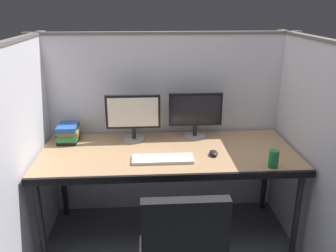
{
  "coord_description": "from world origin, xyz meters",
  "views": [
    {
      "loc": [
        -0.15,
        -2.1,
        1.79
      ],
      "look_at": [
        0.0,
        0.35,
        0.92
      ],
      "focal_mm": 37.32,
      "sensor_mm": 36.0,
      "label": 1
    }
  ],
  "objects_px": {
    "computer_mouse": "(214,153)",
    "soda_can": "(274,159)",
    "book_stack": "(69,133)",
    "keyboard_main": "(163,159)",
    "monitor_left": "(133,115)",
    "monitor_right": "(195,112)",
    "desk": "(169,158)"
  },
  "relations": [
    {
      "from": "monitor_left",
      "to": "monitor_right",
      "type": "xyz_separation_m",
      "value": [
        0.5,
        0.04,
        0.0
      ]
    },
    {
      "from": "computer_mouse",
      "to": "soda_can",
      "type": "height_order",
      "value": "soda_can"
    },
    {
      "from": "monitor_right",
      "to": "book_stack",
      "type": "distance_m",
      "value": 1.03
    },
    {
      "from": "monitor_left",
      "to": "soda_can",
      "type": "height_order",
      "value": "monitor_left"
    },
    {
      "from": "monitor_right",
      "to": "keyboard_main",
      "type": "distance_m",
      "value": 0.57
    },
    {
      "from": "keyboard_main",
      "to": "computer_mouse",
      "type": "height_order",
      "value": "computer_mouse"
    },
    {
      "from": "monitor_left",
      "to": "monitor_right",
      "type": "relative_size",
      "value": 1.0
    },
    {
      "from": "computer_mouse",
      "to": "soda_can",
      "type": "distance_m",
      "value": 0.43
    },
    {
      "from": "computer_mouse",
      "to": "soda_can",
      "type": "xyz_separation_m",
      "value": [
        0.36,
        -0.22,
        0.04
      ]
    },
    {
      "from": "desk",
      "to": "soda_can",
      "type": "bearing_deg",
      "value": -24.11
    },
    {
      "from": "computer_mouse",
      "to": "book_stack",
      "type": "distance_m",
      "value": 1.16
    },
    {
      "from": "desk",
      "to": "monitor_right",
      "type": "relative_size",
      "value": 4.42
    },
    {
      "from": "desk",
      "to": "keyboard_main",
      "type": "height_order",
      "value": "keyboard_main"
    },
    {
      "from": "book_stack",
      "to": "desk",
      "type": "bearing_deg",
      "value": -18.35
    },
    {
      "from": "monitor_right",
      "to": "soda_can",
      "type": "xyz_separation_m",
      "value": [
        0.45,
        -0.59,
        -0.15
      ]
    },
    {
      "from": "desk",
      "to": "computer_mouse",
      "type": "height_order",
      "value": "computer_mouse"
    },
    {
      "from": "monitor_left",
      "to": "soda_can",
      "type": "distance_m",
      "value": 1.11
    },
    {
      "from": "computer_mouse",
      "to": "soda_can",
      "type": "bearing_deg",
      "value": -30.99
    },
    {
      "from": "computer_mouse",
      "to": "book_stack",
      "type": "relative_size",
      "value": 0.42
    },
    {
      "from": "monitor_right",
      "to": "soda_can",
      "type": "relative_size",
      "value": 3.52
    },
    {
      "from": "desk",
      "to": "monitor_right",
      "type": "xyz_separation_m",
      "value": [
        0.24,
        0.29,
        0.27
      ]
    },
    {
      "from": "monitor_left",
      "to": "soda_can",
      "type": "xyz_separation_m",
      "value": [
        0.95,
        -0.56,
        -0.15
      ]
    },
    {
      "from": "book_stack",
      "to": "keyboard_main",
      "type": "bearing_deg",
      "value": -29.57
    },
    {
      "from": "desk",
      "to": "keyboard_main",
      "type": "xyz_separation_m",
      "value": [
        -0.05,
        -0.15,
        0.06
      ]
    },
    {
      "from": "desk",
      "to": "monitor_right",
      "type": "distance_m",
      "value": 0.46
    },
    {
      "from": "monitor_left",
      "to": "computer_mouse",
      "type": "xyz_separation_m",
      "value": [
        0.59,
        -0.34,
        -0.2
      ]
    },
    {
      "from": "desk",
      "to": "keyboard_main",
      "type": "bearing_deg",
      "value": -108.3
    },
    {
      "from": "desk",
      "to": "monitor_left",
      "type": "height_order",
      "value": "monitor_left"
    },
    {
      "from": "monitor_right",
      "to": "soda_can",
      "type": "height_order",
      "value": "monitor_right"
    },
    {
      "from": "book_stack",
      "to": "soda_can",
      "type": "bearing_deg",
      "value": -21.1
    },
    {
      "from": "monitor_right",
      "to": "keyboard_main",
      "type": "height_order",
      "value": "monitor_right"
    },
    {
      "from": "soda_can",
      "to": "desk",
      "type": "bearing_deg",
      "value": 155.89
    }
  ]
}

